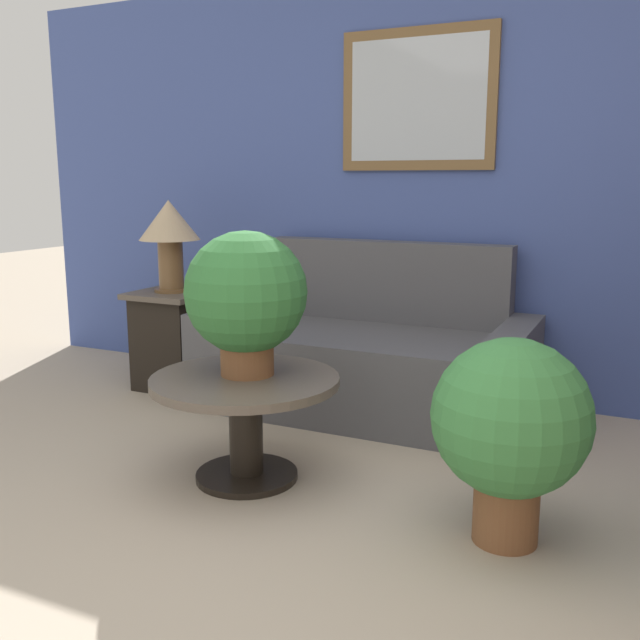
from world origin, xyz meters
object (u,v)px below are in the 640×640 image
object	(u,v)px
coffee_table	(245,405)
table_lamp	(169,229)
side_table	(174,339)
potted_plant_on_table	(246,296)
couch_main	(366,358)
potted_plant_floor	(511,424)

from	to	relation	value
coffee_table	table_lamp	xyz separation A→B (m)	(-1.19, 1.06, 0.69)
side_table	coffee_table	bearing A→B (deg)	-41.68
potted_plant_on_table	side_table	bearing A→B (deg)	139.15
side_table	table_lamp	xyz separation A→B (m)	(0.00, 0.00, 0.71)
coffee_table	side_table	size ratio (longest dim) A/B	1.33
coffee_table	side_table	world-z (taller)	side_table
table_lamp	potted_plant_on_table	size ratio (longest dim) A/B	0.90
couch_main	potted_plant_on_table	world-z (taller)	potted_plant_on_table
potted_plant_on_table	couch_main	bearing A→B (deg)	84.28
couch_main	table_lamp	bearing A→B (deg)	-174.37
couch_main	potted_plant_floor	bearing A→B (deg)	-49.46
side_table	table_lamp	size ratio (longest dim) A/B	1.09
table_lamp	side_table	bearing A→B (deg)	180.00
table_lamp	potted_plant_on_table	bearing A→B (deg)	-40.85
coffee_table	potted_plant_on_table	world-z (taller)	potted_plant_on_table
couch_main	potted_plant_on_table	bearing A→B (deg)	-95.72
coffee_table	potted_plant_floor	xyz separation A→B (m)	(1.19, -0.07, 0.12)
side_table	potted_plant_floor	xyz separation A→B (m)	(2.38, -1.14, 0.14)
couch_main	side_table	size ratio (longest dim) A/B	3.00
potted_plant_on_table	potted_plant_floor	distance (m)	1.26
coffee_table	potted_plant_on_table	xyz separation A→B (m)	(-0.01, 0.04, 0.49)
side_table	table_lamp	world-z (taller)	table_lamp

